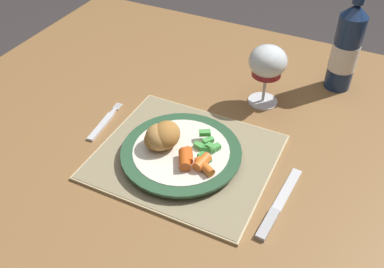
{
  "coord_description": "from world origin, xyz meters",
  "views": [
    {
      "loc": [
        0.33,
        -0.67,
        1.33
      ],
      "look_at": [
        0.05,
        -0.09,
        0.78
      ],
      "focal_mm": 40.0,
      "sensor_mm": 36.0,
      "label": 1
    }
  ],
  "objects": [
    {
      "name": "dinner_plate",
      "position": [
        0.04,
        -0.12,
        0.76
      ],
      "size": [
        0.24,
        0.24,
        0.02
      ],
      "color": "white",
      "rests_on": "placemat"
    },
    {
      "name": "breaded_croquettes",
      "position": [
        0.0,
        -0.13,
        0.79
      ],
      "size": [
        0.09,
        0.09,
        0.05
      ],
      "color": "tan",
      "rests_on": "dinner_plate"
    },
    {
      "name": "wine_glass",
      "position": [
        0.13,
        0.13,
        0.84
      ],
      "size": [
        0.08,
        0.08,
        0.14
      ],
      "color": "silver",
      "rests_on": "dining_table"
    },
    {
      "name": "glazed_carrots",
      "position": [
        0.08,
        -0.15,
        0.78
      ],
      "size": [
        0.08,
        0.06,
        0.02
      ],
      "color": "#CC5119",
      "rests_on": "dinner_plate"
    },
    {
      "name": "green_beans_pile",
      "position": [
        0.09,
        -0.1,
        0.77
      ],
      "size": [
        0.05,
        0.08,
        0.02
      ],
      "color": "green",
      "rests_on": "dinner_plate"
    },
    {
      "name": "dining_table",
      "position": [
        0.0,
        0.0,
        0.65
      ],
      "size": [
        1.16,
        0.95,
        0.74
      ],
      "color": "olive",
      "rests_on": "ground"
    },
    {
      "name": "fork",
      "position": [
        -0.16,
        -0.1,
        0.74
      ],
      "size": [
        0.03,
        0.14,
        0.01
      ],
      "color": "silver",
      "rests_on": "dining_table"
    },
    {
      "name": "table_knife",
      "position": [
        0.25,
        -0.16,
        0.74
      ],
      "size": [
        0.03,
        0.19,
        0.01
      ],
      "color": "silver",
      "rests_on": "dining_table"
    },
    {
      "name": "placemat",
      "position": [
        0.05,
        -0.12,
        0.74
      ],
      "size": [
        0.34,
        0.3,
        0.01
      ],
      "color": "#CCB789",
      "rests_on": "dining_table"
    },
    {
      "name": "bottle",
      "position": [
        0.27,
        0.27,
        0.85
      ],
      "size": [
        0.06,
        0.06,
        0.27
      ],
      "color": "navy",
      "rests_on": "dining_table"
    }
  ]
}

